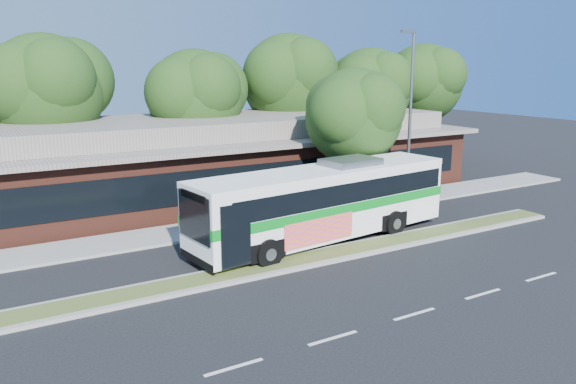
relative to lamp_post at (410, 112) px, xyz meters
name	(u,v)px	position (x,y,z in m)	size (l,w,h in m)	color
ground	(322,264)	(-9.56, -6.00, -4.90)	(120.00, 120.00, 0.00)	black
median_strip	(313,258)	(-9.56, -5.40, -4.83)	(26.00, 1.10, 0.15)	#475222
sidewalk	(247,223)	(-9.56, 0.40, -4.84)	(44.00, 2.60, 0.12)	gray
plaza_building	(194,159)	(-9.56, 6.99, -2.77)	(33.20, 11.20, 4.45)	#57261B
lamp_post	(410,112)	(0.00, 0.00, 0.00)	(0.93, 0.18, 9.07)	slate
tree_bg_b	(54,87)	(-16.13, 10.14, 1.24)	(6.69, 6.00, 9.00)	black
tree_bg_c	(201,95)	(-8.16, 9.13, 0.69)	(6.24, 5.60, 8.26)	black
tree_bg_d	(294,78)	(-1.12, 10.15, 1.52)	(6.91, 6.20, 9.37)	black
tree_bg_e	(373,87)	(4.85, 9.14, 0.84)	(6.47, 5.80, 8.50)	black
tree_bg_f	(426,81)	(10.87, 10.14, 1.16)	(6.69, 6.00, 8.92)	black
transit_bus	(325,197)	(-7.85, -3.60, -3.01)	(12.35, 3.96, 3.41)	white
sidewalk_tree	(358,114)	(-3.21, 0.32, -0.01)	(5.45, 4.88, 7.22)	black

